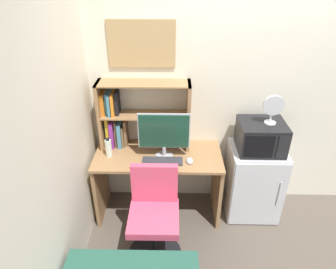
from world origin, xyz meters
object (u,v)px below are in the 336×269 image
object	(u,v)px
computer_mouse	(190,161)
desk_chair	(154,220)
mini_fridge	(253,181)
desk_fan	(273,108)
keyboard	(162,161)
microwave	(261,137)
hutch_bookshelf	(129,116)
monitor	(164,133)
wall_corkboard	(141,44)
water_bottle	(109,148)

from	to	relation	value
computer_mouse	desk_chair	xyz separation A→B (m)	(-0.33, -0.43, -0.36)
mini_fridge	desk_fan	size ratio (longest dim) A/B	2.81
keyboard	microwave	size ratio (longest dim) A/B	0.89
desk_chair	desk_fan	bearing A→B (deg)	28.20
mini_fridge	desk_fan	distance (m)	0.87
hutch_bookshelf	desk_chair	size ratio (longest dim) A/B	0.99
monitor	keyboard	world-z (taller)	monitor
microwave	wall_corkboard	bearing A→B (deg)	167.65
computer_mouse	water_bottle	bearing A→B (deg)	173.25
hutch_bookshelf	keyboard	world-z (taller)	hutch_bookshelf
monitor	mini_fridge	xyz separation A→B (m)	(0.95, 0.06, -0.62)
monitor	desk_fan	distance (m)	1.04
keyboard	computer_mouse	distance (m)	0.26
monitor	keyboard	distance (m)	0.27
mini_fridge	desk_chair	world-z (taller)	desk_chair
microwave	desk_fan	distance (m)	0.32
mini_fridge	wall_corkboard	xyz separation A→B (m)	(-1.16, 0.26, 1.38)
hutch_bookshelf	desk_fan	distance (m)	1.38
desk_fan	desk_chair	distance (m)	1.50
keyboard	water_bottle	size ratio (longest dim) A/B	1.95
monitor	mini_fridge	size ratio (longest dim) A/B	0.62
keyboard	desk_fan	world-z (taller)	desk_fan
monitor	computer_mouse	distance (m)	0.37
mini_fridge	desk_fan	xyz separation A→B (m)	(0.06, -0.00, 0.87)
monitor	desk_chair	size ratio (longest dim) A/B	0.54
water_bottle	desk_chair	bearing A→B (deg)	-48.06
monitor	mini_fridge	bearing A→B (deg)	3.60
keyboard	wall_corkboard	xyz separation A→B (m)	(-0.20, 0.41, 1.02)
water_bottle	desk_fan	bearing A→B (deg)	1.95
hutch_bookshelf	computer_mouse	world-z (taller)	hutch_bookshelf
hutch_bookshelf	monitor	size ratio (longest dim) A/B	1.82
monitor	computer_mouse	xyz separation A→B (m)	(0.25, -0.09, -0.25)
mini_fridge	keyboard	bearing A→B (deg)	-170.79
water_bottle	mini_fridge	xyz separation A→B (m)	(1.50, 0.06, -0.44)
desk_chair	microwave	bearing A→B (deg)	29.89
hutch_bookshelf	desk_fan	world-z (taller)	hutch_bookshelf
keyboard	desk_fan	bearing A→B (deg)	8.49
water_bottle	desk_fan	world-z (taller)	desk_fan
computer_mouse	wall_corkboard	xyz separation A→B (m)	(-0.46, 0.41, 1.02)
mini_fridge	wall_corkboard	distance (m)	1.82
monitor	wall_corkboard	size ratio (longest dim) A/B	0.79
water_bottle	desk_chair	distance (m)	0.83
monitor	desk_fan	xyz separation A→B (m)	(1.01, 0.06, 0.25)
computer_mouse	desk_fan	xyz separation A→B (m)	(0.76, 0.15, 0.50)
water_bottle	wall_corkboard	distance (m)	1.05
computer_mouse	desk_fan	size ratio (longest dim) A/B	0.37
mini_fridge	wall_corkboard	size ratio (longest dim) A/B	1.29
desk_chair	water_bottle	bearing A→B (deg)	131.94
water_bottle	microwave	distance (m)	1.50
wall_corkboard	desk_fan	bearing A→B (deg)	-12.01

